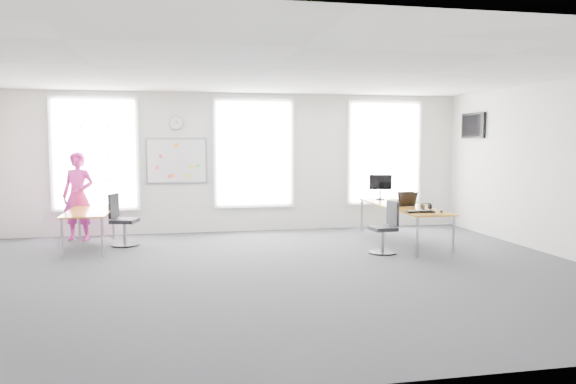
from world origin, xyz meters
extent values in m
plane|color=#28282D|center=(0.00, 0.00, 0.00)|extent=(10.00, 10.00, 0.00)
plane|color=silver|center=(0.00, 0.00, 3.00)|extent=(10.00, 10.00, 0.00)
plane|color=silver|center=(0.00, 4.00, 1.50)|extent=(10.00, 0.00, 10.00)
plane|color=silver|center=(0.00, -4.00, 1.50)|extent=(10.00, 0.00, 10.00)
plane|color=silver|center=(5.00, 0.00, 1.50)|extent=(0.00, 10.00, 10.00)
cube|color=white|center=(-3.00, 3.97, 1.70)|extent=(1.60, 0.06, 2.20)
cube|color=white|center=(0.30, 3.97, 1.70)|extent=(1.60, 0.06, 2.20)
cube|color=white|center=(3.30, 3.97, 1.70)|extent=(1.60, 0.06, 2.20)
cube|color=#B27C1F|center=(2.93, 2.02, 0.71)|extent=(0.79, 2.96, 0.03)
cylinder|color=gray|center=(2.60, 0.60, 0.35)|extent=(0.05, 0.05, 0.69)
cylinder|color=gray|center=(3.27, 0.60, 0.35)|extent=(0.05, 0.05, 0.69)
cylinder|color=gray|center=(2.60, 3.44, 0.35)|extent=(0.05, 0.05, 0.69)
cylinder|color=gray|center=(3.27, 3.44, 0.35)|extent=(0.05, 0.05, 0.69)
cube|color=#B27C1F|center=(-2.96, 2.64, 0.68)|extent=(0.77, 1.91, 0.03)
cylinder|color=gray|center=(-3.28, 1.75, 0.34)|extent=(0.05, 0.05, 0.67)
cylinder|color=gray|center=(-2.63, 1.75, 0.34)|extent=(0.05, 0.05, 0.67)
cylinder|color=gray|center=(-3.28, 3.54, 0.34)|extent=(0.05, 0.05, 0.67)
cylinder|color=gray|center=(-2.63, 3.54, 0.34)|extent=(0.05, 0.05, 0.67)
cylinder|color=black|center=(2.15, 1.04, 0.01)|extent=(0.49, 0.49, 0.03)
cylinder|color=gray|center=(2.15, 1.04, 0.23)|extent=(0.06, 0.06, 0.39)
cube|color=black|center=(2.15, 1.04, 0.44)|extent=(0.45, 0.45, 0.07)
cube|color=black|center=(2.34, 1.05, 0.71)|extent=(0.08, 0.40, 0.42)
cylinder|color=black|center=(-2.34, 2.71, 0.02)|extent=(0.52, 0.52, 0.03)
cylinder|color=gray|center=(-2.34, 2.71, 0.24)|extent=(0.06, 0.06, 0.42)
cube|color=black|center=(-2.34, 2.71, 0.47)|extent=(0.55, 0.55, 0.07)
cube|color=black|center=(-2.54, 2.76, 0.76)|extent=(0.17, 0.42, 0.45)
imported|color=#C7258B|center=(-3.28, 3.51, 0.88)|extent=(0.74, 0.60, 1.76)
cube|color=silver|center=(-1.35, 3.97, 1.55)|extent=(1.20, 0.03, 0.90)
cylinder|color=gray|center=(-1.35, 3.97, 2.35)|extent=(0.30, 0.04, 0.30)
cube|color=black|center=(4.95, 3.00, 2.30)|extent=(0.06, 0.90, 0.55)
cube|color=black|center=(2.79, 0.93, 0.73)|extent=(0.51, 0.22, 0.02)
ellipsoid|color=black|center=(3.14, 0.84, 0.74)|extent=(0.07, 0.11, 0.04)
cylinder|color=black|center=(3.03, 1.32, 0.73)|extent=(0.08, 0.08, 0.01)
cylinder|color=black|center=(3.04, 1.36, 0.77)|extent=(0.04, 0.10, 0.10)
cylinder|color=black|center=(3.19, 1.36, 0.77)|extent=(0.04, 0.10, 0.10)
cylinder|color=gold|center=(3.04, 1.36, 0.77)|extent=(0.01, 0.10, 0.10)
cube|color=black|center=(3.12, 1.36, 0.82)|extent=(0.17, 0.02, 0.02)
cube|color=black|center=(2.94, 1.84, 0.87)|extent=(0.36, 0.12, 0.29)
cube|color=#E83809|center=(2.94, 1.76, 0.86)|extent=(0.34, 0.14, 0.26)
cube|color=black|center=(2.94, 1.75, 0.87)|extent=(0.36, 0.14, 0.28)
cube|color=beige|center=(2.87, 2.16, 0.77)|extent=(0.34, 0.29, 0.10)
cylinder|color=black|center=(2.90, 3.16, 0.73)|extent=(0.20, 0.20, 0.02)
cylinder|color=black|center=(2.90, 3.16, 0.83)|extent=(0.04, 0.04, 0.20)
cube|color=black|center=(2.90, 3.14, 1.09)|extent=(0.47, 0.14, 0.32)
cube|color=black|center=(2.90, 3.13, 1.09)|extent=(0.43, 0.11, 0.28)
camera|label=1|loc=(-1.43, -8.15, 1.97)|focal=35.00mm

